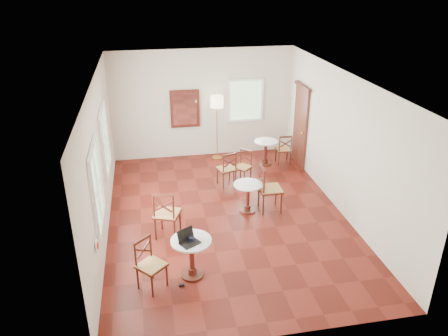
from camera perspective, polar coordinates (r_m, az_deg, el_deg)
name	(u,v)px	position (r m, az deg, el deg)	size (l,w,h in m)	color
ground	(227,215)	(9.53, 0.33, -6.22)	(7.00, 7.00, 0.00)	#5C170F
room_shell	(221,129)	(8.96, -0.35, 5.08)	(5.02, 7.02, 3.01)	beige
cafe_table_near	(192,254)	(7.60, -4.27, -11.11)	(0.70, 0.70, 0.74)	#491D12
cafe_table_mid	(248,194)	(9.51, 3.12, -3.47)	(0.63, 0.63, 0.66)	#491D12
cafe_table_back	(266,150)	(11.88, 5.46, 2.39)	(0.63, 0.63, 0.67)	#491D12
chair_near_a	(167,214)	(8.65, -7.50, -5.94)	(0.62, 0.62, 1.04)	#491D12
chair_near_b	(150,265)	(7.45, -9.62, -12.34)	(0.59, 0.59, 0.90)	#491D12
chair_mid_a	(227,169)	(10.62, 0.39, -0.10)	(0.51, 0.51, 0.89)	#491D12
chair_mid_b	(269,189)	(9.54, 5.90, -2.70)	(0.49, 0.49, 1.07)	#491D12
chair_back_a	(284,149)	(11.96, 7.81, 2.46)	(0.41, 0.41, 0.85)	#491D12
chair_back_b	(243,167)	(10.85, 2.49, 0.20)	(0.53, 0.53, 0.81)	#491D12
floor_lamp	(217,106)	(11.83, -0.94, 8.11)	(0.35, 0.35, 1.80)	#BF8C3F
laptop	(188,239)	(7.35, -4.73, -9.29)	(0.41, 0.39, 0.23)	black
mouse	(189,239)	(7.44, -4.62, -9.18)	(0.09, 0.06, 0.03)	black
navy_mug	(191,240)	(7.36, -4.31, -9.35)	(0.11, 0.07, 0.09)	black
water_glass	(181,234)	(7.50, -5.66, -8.60)	(0.07, 0.07, 0.11)	white
power_adapter	(182,285)	(7.66, -5.55, -14.99)	(0.09, 0.05, 0.04)	black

